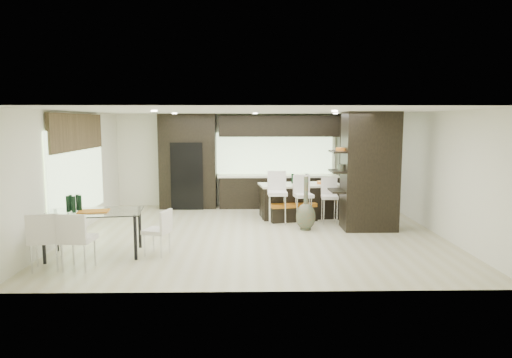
{
  "coord_description": "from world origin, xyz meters",
  "views": [
    {
      "loc": [
        -0.2,
        -9.92,
        2.47
      ],
      "look_at": [
        0.0,
        0.6,
        1.15
      ],
      "focal_mm": 32.0,
      "sensor_mm": 36.0,
      "label": 1
    }
  ],
  "objects_px": {
    "stool_right": "(329,205)",
    "chair_far": "(46,243)",
    "stool_left": "(277,203)",
    "dining_table": "(95,234)",
    "chair_near": "(78,243)",
    "chair_end": "(157,234)",
    "kitchen_island": "(300,201)",
    "floor_vase": "(306,203)",
    "stool_mid": "(303,204)",
    "bench": "(293,212)"
  },
  "relations": [
    {
      "from": "kitchen_island",
      "to": "chair_near",
      "type": "height_order",
      "value": "chair_near"
    },
    {
      "from": "kitchen_island",
      "to": "chair_end",
      "type": "bearing_deg",
      "value": -139.45
    },
    {
      "from": "stool_mid",
      "to": "stool_right",
      "type": "distance_m",
      "value": 0.64
    },
    {
      "from": "chair_far",
      "to": "chair_end",
      "type": "xyz_separation_m",
      "value": [
        1.69,
        0.81,
        -0.06
      ]
    },
    {
      "from": "stool_left",
      "to": "chair_end",
      "type": "relative_size",
      "value": 1.3
    },
    {
      "from": "chair_end",
      "to": "stool_mid",
      "type": "bearing_deg",
      "value": -32.19
    },
    {
      "from": "dining_table",
      "to": "chair_end",
      "type": "distance_m",
      "value": 1.15
    },
    {
      "from": "chair_near",
      "to": "dining_table",
      "type": "bearing_deg",
      "value": 95.66
    },
    {
      "from": "kitchen_island",
      "to": "floor_vase",
      "type": "xyz_separation_m",
      "value": [
        -0.03,
        -1.43,
        0.18
      ]
    },
    {
      "from": "stool_right",
      "to": "floor_vase",
      "type": "xyz_separation_m",
      "value": [
        -0.67,
        -0.68,
        0.17
      ]
    },
    {
      "from": "kitchen_island",
      "to": "chair_end",
      "type": "distance_m",
      "value": 4.55
    },
    {
      "from": "kitchen_island",
      "to": "stool_right",
      "type": "xyz_separation_m",
      "value": [
        0.64,
        -0.74,
        0.01
      ]
    },
    {
      "from": "stool_left",
      "to": "stool_right",
      "type": "relative_size",
      "value": 1.16
    },
    {
      "from": "stool_right",
      "to": "chair_end",
      "type": "distance_m",
      "value": 4.53
    },
    {
      "from": "stool_left",
      "to": "dining_table",
      "type": "bearing_deg",
      "value": -144.93
    },
    {
      "from": "kitchen_island",
      "to": "stool_right",
      "type": "distance_m",
      "value": 0.98
    },
    {
      "from": "dining_table",
      "to": "stool_left",
      "type": "bearing_deg",
      "value": 28.33
    },
    {
      "from": "stool_mid",
      "to": "kitchen_island",
      "type": "bearing_deg",
      "value": 79.88
    },
    {
      "from": "kitchen_island",
      "to": "dining_table",
      "type": "distance_m",
      "value": 5.39
    },
    {
      "from": "dining_table",
      "to": "chair_near",
      "type": "distance_m",
      "value": 0.81
    },
    {
      "from": "stool_mid",
      "to": "dining_table",
      "type": "bearing_deg",
      "value": -158.29
    },
    {
      "from": "stool_mid",
      "to": "chair_far",
      "type": "distance_m",
      "value": 5.85
    },
    {
      "from": "bench",
      "to": "dining_table",
      "type": "relative_size",
      "value": 0.68
    },
    {
      "from": "bench",
      "to": "chair_end",
      "type": "height_order",
      "value": "chair_end"
    },
    {
      "from": "chair_near",
      "to": "chair_end",
      "type": "relative_size",
      "value": 1.15
    },
    {
      "from": "floor_vase",
      "to": "dining_table",
      "type": "xyz_separation_m",
      "value": [
        -4.18,
        -1.94,
        -0.21
      ]
    },
    {
      "from": "floor_vase",
      "to": "chair_end",
      "type": "relative_size",
      "value": 1.56
    },
    {
      "from": "stool_right",
      "to": "chair_far",
      "type": "distance_m",
      "value": 6.39
    },
    {
      "from": "kitchen_island",
      "to": "chair_end",
      "type": "xyz_separation_m",
      "value": [
        -3.05,
        -3.37,
        -0.04
      ]
    },
    {
      "from": "kitchen_island",
      "to": "stool_left",
      "type": "distance_m",
      "value": 1.01
    },
    {
      "from": "dining_table",
      "to": "stool_mid",
      "type": "bearing_deg",
      "value": 24.14
    },
    {
      "from": "stool_mid",
      "to": "dining_table",
      "type": "relative_size",
      "value": 0.55
    },
    {
      "from": "kitchen_island",
      "to": "stool_left",
      "type": "height_order",
      "value": "stool_left"
    },
    {
      "from": "floor_vase",
      "to": "dining_table",
      "type": "distance_m",
      "value": 4.61
    },
    {
      "from": "stool_left",
      "to": "chair_far",
      "type": "xyz_separation_m",
      "value": [
        -4.11,
        -3.41,
        -0.06
      ]
    },
    {
      "from": "stool_mid",
      "to": "stool_left",
      "type": "bearing_deg",
      "value": 171.47
    },
    {
      "from": "kitchen_island",
      "to": "chair_far",
      "type": "xyz_separation_m",
      "value": [
        -4.74,
        -4.18,
        0.02
      ]
    },
    {
      "from": "stool_mid",
      "to": "bench",
      "type": "relative_size",
      "value": 0.81
    },
    {
      "from": "bench",
      "to": "dining_table",
      "type": "bearing_deg",
      "value": -156.86
    },
    {
      "from": "dining_table",
      "to": "chair_far",
      "type": "xyz_separation_m",
      "value": [
        -0.54,
        -0.81,
        0.05
      ]
    },
    {
      "from": "floor_vase",
      "to": "chair_far",
      "type": "relative_size",
      "value": 1.35
    },
    {
      "from": "floor_vase",
      "to": "stool_left",
      "type": "bearing_deg",
      "value": 133.11
    },
    {
      "from": "chair_far",
      "to": "stool_mid",
      "type": "bearing_deg",
      "value": 23.67
    },
    {
      "from": "stool_mid",
      "to": "dining_table",
      "type": "xyz_separation_m",
      "value": [
        -4.21,
        -2.61,
        -0.06
      ]
    },
    {
      "from": "chair_near",
      "to": "stool_right",
      "type": "bearing_deg",
      "value": 40.99
    },
    {
      "from": "stool_left",
      "to": "dining_table",
      "type": "xyz_separation_m",
      "value": [
        -3.57,
        -2.6,
        -0.1
      ]
    },
    {
      "from": "chair_far",
      "to": "bench",
      "type": "bearing_deg",
      "value": 27.44
    },
    {
      "from": "floor_vase",
      "to": "chair_near",
      "type": "bearing_deg",
      "value": -146.63
    },
    {
      "from": "chair_end",
      "to": "dining_table",
      "type": "bearing_deg",
      "value": 107.27
    },
    {
      "from": "chair_far",
      "to": "chair_end",
      "type": "relative_size",
      "value": 1.16
    }
  ]
}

